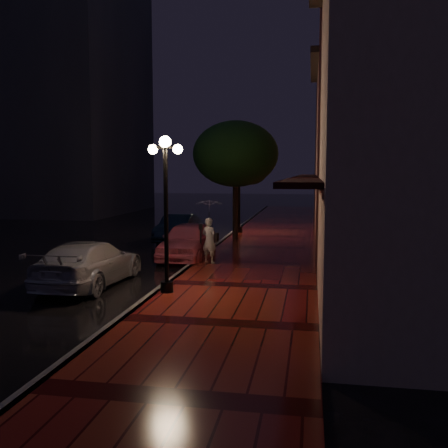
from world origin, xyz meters
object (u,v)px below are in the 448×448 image
Objects in this scene: streetlamp_far at (239,188)px; woman_with_umbrella at (209,221)px; pink_car at (188,241)px; parking_meter at (201,238)px; navy_car at (178,228)px; streetlamp_near at (166,205)px; silver_car at (89,263)px; street_tree at (236,156)px.

woman_with_umbrella is (0.25, -9.38, -0.90)m from streetlamp_far.
pink_car is 3.12× the size of parking_meter.
navy_car is at bearing 123.33° from parking_meter.
streetlamp_near reaches higher than silver_car.
streetlamp_far is 0.74× the size of street_tree.
woman_with_umbrella is at bearing -42.04° from parking_meter.
streetlamp_near reaches higher than navy_car.
streetlamp_far is 13.43m from silver_car.
streetlamp_near is 0.90× the size of silver_car.
silver_car is (-2.76, -13.00, -1.90)m from streetlamp_far.
street_tree is at bearing 95.57° from parking_meter.
navy_car is (-1.70, 4.77, -0.06)m from pink_car.
streetlamp_far is 1.84× the size of woman_with_umbrella.
street_tree reaches higher than woman_with_umbrella.
silver_car is (-0.11, -9.91, 0.02)m from navy_car.
pink_car is at bearing -108.65° from silver_car.
streetlamp_far is at bearing 50.61° from navy_car.
silver_car is at bearing -109.11° from pink_car.
silver_car is at bearing -89.40° from navy_car.
street_tree is (0.26, 10.99, 1.64)m from streetlamp_near.
street_tree is at bearing 2.86° from navy_car.
streetlamp_far reaches higher than parking_meter.
street_tree is 4.18× the size of parking_meter.
street_tree reaches higher than navy_car.
pink_car is 0.90× the size of silver_car.
streetlamp_near is 0.74× the size of street_tree.
streetlamp_near is at bearing -77.70° from parking_meter.
woman_with_umbrella is (-0.01, -6.37, -2.55)m from street_tree.
silver_car is (-3.02, -9.99, -3.55)m from street_tree.
parking_meter reaches higher than silver_car.
streetlamp_near is at bearing 109.83° from woman_with_umbrella.
streetlamp_near reaches higher than parking_meter.
navy_car is at bearing 103.66° from streetlamp_near.
parking_meter reaches higher than navy_car.
streetlamp_near is at bearing -91.35° from street_tree.
pink_car is (-0.95, -7.86, -1.86)m from streetlamp_far.
woman_with_umbrella reaches higher than silver_car.
silver_car is at bearing 160.09° from streetlamp_near.
streetlamp_far is (0.00, 14.00, 0.00)m from streetlamp_near.
streetlamp_near is 11.39m from navy_car.
street_tree is at bearing 76.31° from pink_car.
parking_meter is (-0.46, -5.79, -3.25)m from street_tree.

